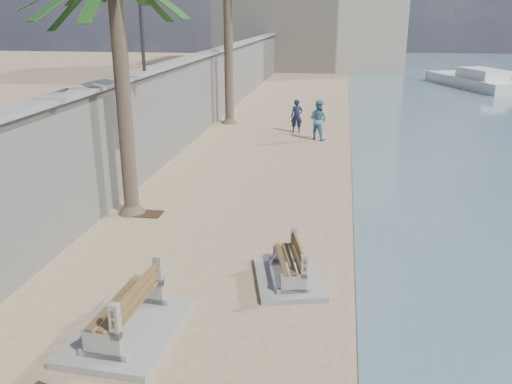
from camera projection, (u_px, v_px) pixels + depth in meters
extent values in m
cube|color=gray|center=(203.00, 93.00, 26.30)|extent=(0.45, 70.00, 3.50)
cube|color=gray|center=(201.00, 55.00, 25.73)|extent=(0.80, 70.00, 0.12)
cube|color=gray|center=(129.00, 330.00, 9.71)|extent=(1.83, 2.58, 0.14)
cube|color=gray|center=(289.00, 278.00, 11.65)|extent=(1.80, 2.27, 0.11)
cylinder|color=brown|center=(123.00, 98.00, 14.54)|extent=(0.42, 0.42, 6.62)
cylinder|color=brown|center=(228.00, 43.00, 26.89)|extent=(0.44, 0.44, 8.01)
imported|color=#131B34|center=(297.00, 114.00, 25.69)|extent=(0.67, 0.47, 1.80)
imported|color=teal|center=(318.00, 118.00, 24.24)|extent=(1.19, 1.11, 1.98)
cube|color=#382616|center=(149.00, 214.00, 15.46)|extent=(0.77, 0.62, 0.03)
cube|color=#382616|center=(123.00, 318.00, 10.21)|extent=(0.37, 0.45, 0.03)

